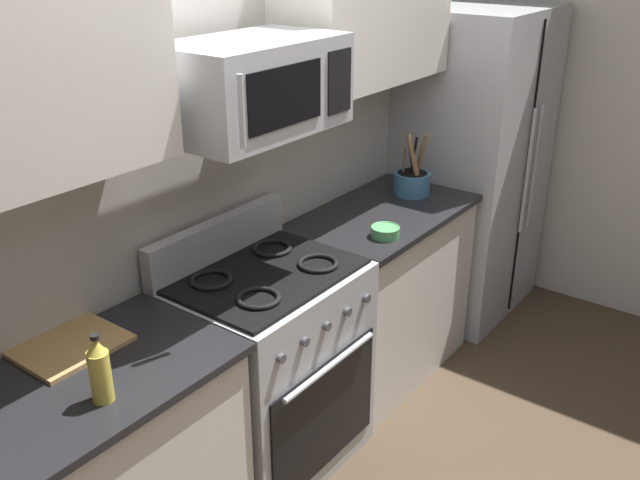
% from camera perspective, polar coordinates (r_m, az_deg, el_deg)
% --- Properties ---
extents(wall_back, '(8.00, 0.10, 2.60)m').
position_cam_1_polar(wall_back, '(2.88, -10.16, 5.93)').
color(wall_back, beige).
rests_on(wall_back, ground).
extents(range_oven, '(0.76, 0.63, 1.09)m').
position_cam_1_polar(range_oven, '(3.02, -4.20, -10.37)').
color(range_oven, '#B2B5BA').
rests_on(range_oven, ground).
extents(counter_right, '(1.00, 0.59, 0.91)m').
position_cam_1_polar(counter_right, '(3.64, 5.02, -4.24)').
color(counter_right, silver).
rests_on(counter_right, ground).
extents(refrigerator, '(0.85, 0.70, 1.80)m').
position_cam_1_polar(refrigerator, '(4.23, 12.29, 5.96)').
color(refrigerator, '#B2B5BA').
rests_on(refrigerator, ground).
extents(wall_right, '(0.10, 8.00, 2.60)m').
position_cam_1_polar(wall_right, '(4.42, 22.69, 10.83)').
color(wall_right, beige).
rests_on(wall_right, ground).
extents(microwave, '(0.69, 0.44, 0.33)m').
position_cam_1_polar(microwave, '(2.56, -5.46, 12.44)').
color(microwave, '#B2B5BA').
extents(upper_cabinets_right, '(0.99, 0.34, 0.67)m').
position_cam_1_polar(upper_cabinets_right, '(3.30, 3.79, 18.43)').
color(upper_cabinets_right, silver).
extents(utensil_crock, '(0.19, 0.19, 0.34)m').
position_cam_1_polar(utensil_crock, '(3.67, 7.54, 4.81)').
color(utensil_crock, teal).
rests_on(utensil_crock, counter_right).
extents(cutting_board, '(0.34, 0.28, 0.02)m').
position_cam_1_polar(cutting_board, '(2.48, -19.73, -8.12)').
color(cutting_board, tan).
rests_on(cutting_board, counter_left).
extents(bottle_oil, '(0.07, 0.07, 0.22)m').
position_cam_1_polar(bottle_oil, '(2.15, -17.58, -10.15)').
color(bottle_oil, gold).
rests_on(bottle_oil, counter_left).
extents(prep_bowl, '(0.13, 0.13, 0.05)m').
position_cam_1_polar(prep_bowl, '(3.15, 5.35, 0.72)').
color(prep_bowl, '#59AD66').
rests_on(prep_bowl, counter_right).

